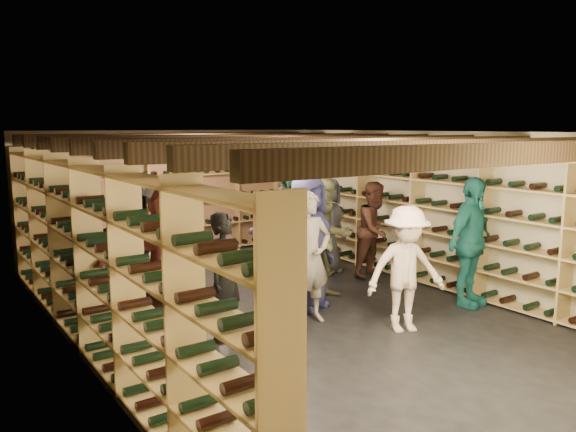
# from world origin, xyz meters

# --- Properties ---
(ground) EXTENTS (8.00, 8.00, 0.00)m
(ground) POSITION_xyz_m (0.00, 0.00, 0.00)
(ground) COLOR black
(ground) RESTS_ON ground
(walls) EXTENTS (5.52, 8.02, 2.40)m
(walls) POSITION_xyz_m (0.00, 0.00, 1.20)
(walls) COLOR beige
(walls) RESTS_ON ground
(ceiling) EXTENTS (5.50, 8.00, 0.01)m
(ceiling) POSITION_xyz_m (0.00, 0.00, 2.40)
(ceiling) COLOR beige
(ceiling) RESTS_ON walls
(ceiling_joists) EXTENTS (5.40, 7.12, 0.18)m
(ceiling_joists) POSITION_xyz_m (0.00, 0.00, 2.26)
(ceiling_joists) COLOR black
(ceiling_joists) RESTS_ON ground
(wine_rack_left) EXTENTS (0.32, 7.50, 2.15)m
(wine_rack_left) POSITION_xyz_m (-2.57, 0.00, 1.08)
(wine_rack_left) COLOR tan
(wine_rack_left) RESTS_ON ground
(wine_rack_right) EXTENTS (0.32, 7.50, 2.15)m
(wine_rack_right) POSITION_xyz_m (2.57, 0.00, 1.08)
(wine_rack_right) COLOR tan
(wine_rack_right) RESTS_ON ground
(wine_rack_back) EXTENTS (4.70, 0.30, 2.15)m
(wine_rack_back) POSITION_xyz_m (0.00, 3.83, 1.07)
(wine_rack_back) COLOR tan
(wine_rack_back) RESTS_ON ground
(crate_stack_left) EXTENTS (0.55, 0.41, 0.68)m
(crate_stack_left) POSITION_xyz_m (-1.41, 1.30, 0.34)
(crate_stack_left) COLOR tan
(crate_stack_left) RESTS_ON ground
(crate_stack_right) EXTENTS (0.57, 0.45, 0.34)m
(crate_stack_right) POSITION_xyz_m (0.41, 2.63, 0.17)
(crate_stack_right) COLOR tan
(crate_stack_right) RESTS_ON ground
(crate_loose) EXTENTS (0.58, 0.48, 0.17)m
(crate_loose) POSITION_xyz_m (1.60, 1.30, 0.09)
(crate_loose) COLOR tan
(crate_loose) RESTS_ON ground
(person_0) EXTENTS (0.94, 0.66, 1.83)m
(person_0) POSITION_xyz_m (-2.01, 0.30, 0.91)
(person_0) COLOR black
(person_0) RESTS_ON ground
(person_1) EXTENTS (0.65, 0.56, 1.51)m
(person_1) POSITION_xyz_m (-1.19, -0.54, 0.75)
(person_1) COLOR black
(person_1) RESTS_ON ground
(person_2) EXTENTS (0.92, 0.76, 1.75)m
(person_2) POSITION_xyz_m (0.76, 0.05, 0.87)
(person_2) COLOR brown
(person_2) RESTS_ON ground
(person_3) EXTENTS (1.13, 0.88, 1.54)m
(person_3) POSITION_xyz_m (0.73, -1.54, 0.77)
(person_3) COLOR beige
(person_3) RESTS_ON ground
(person_4) EXTENTS (1.12, 0.63, 1.80)m
(person_4) POSITION_xyz_m (2.18, -1.36, 0.90)
(person_4) COLOR #1C6E69
(person_4) RESTS_ON ground
(person_5) EXTENTS (1.78, 1.07, 1.83)m
(person_5) POSITION_xyz_m (-1.67, -0.13, 0.91)
(person_5) COLOR brown
(person_5) RESTS_ON ground
(person_6) EXTENTS (1.03, 0.83, 1.84)m
(person_6) POSITION_xyz_m (0.26, -0.18, 0.92)
(person_6) COLOR #202147
(person_6) RESTS_ON ground
(person_7) EXTENTS (0.64, 0.44, 1.68)m
(person_7) POSITION_xyz_m (-0.05, -0.63, 0.84)
(person_7) COLOR gray
(person_7) RESTS_ON ground
(person_8) EXTENTS (0.86, 0.72, 1.58)m
(person_8) POSITION_xyz_m (2.18, 0.53, 0.79)
(person_8) COLOR #46261D
(person_8) RESTS_ON ground
(person_9) EXTENTS (1.21, 0.73, 1.82)m
(person_9) POSITION_xyz_m (-1.35, 0.83, 0.91)
(person_9) COLOR #A09B94
(person_9) RESTS_ON ground
(person_10) EXTENTS (1.11, 0.50, 1.85)m
(person_10) POSITION_xyz_m (0.65, 0.81, 0.93)
(person_10) COLOR #224431
(person_10) RESTS_ON ground
(person_11) EXTENTS (1.50, 0.79, 1.54)m
(person_11) POSITION_xyz_m (0.97, 1.30, 0.77)
(person_11) COLOR #885388
(person_11) RESTS_ON ground
(person_12) EXTENTS (0.91, 0.71, 1.63)m
(person_12) POSITION_xyz_m (1.66, 1.14, 0.82)
(person_12) COLOR #303035
(person_12) RESTS_ON ground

